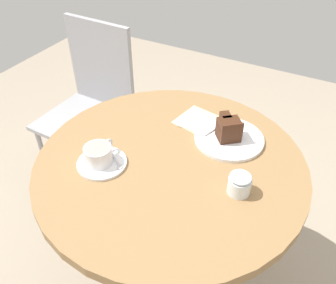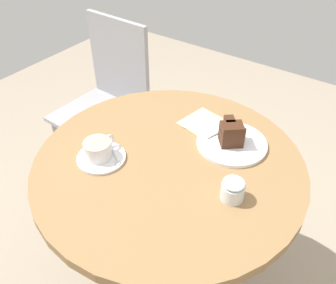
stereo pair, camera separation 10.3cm
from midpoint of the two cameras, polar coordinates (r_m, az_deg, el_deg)
The scene contains 11 objects.
ground_plane at distance 1.70m, azimuth 1.97°, elevation -21.76°, with size 4.40×4.40×0.01m, color gray.
cafe_table at distance 1.20m, azimuth 2.63°, elevation -7.16°, with size 0.85×0.85×0.73m.
saucer at distance 1.13m, azimuth -8.09°, elevation -2.61°, with size 0.15×0.15×0.01m.
coffee_cup at distance 1.11m, azimuth -8.54°, elevation -1.17°, with size 0.11×0.08×0.06m.
teaspoon at distance 1.12m, azimuth -5.82°, elevation -2.58°, with size 0.06×0.09×0.00m.
cake_plate at distance 1.20m, azimuth 12.62°, elevation -0.30°, with size 0.23×0.23×0.01m.
cake_slice at distance 1.18m, azimuth 12.58°, elevation 1.31°, with size 0.10×0.10×0.08m.
fork at distance 1.25m, azimuth 11.70°, elevation 2.06°, with size 0.14×0.06×0.00m.
napkin at distance 1.28m, azimuth 8.42°, elevation 2.81°, with size 0.17×0.17×0.00m.
cafe_chair at distance 1.81m, azimuth -7.79°, elevation 7.47°, with size 0.39×0.39×0.91m.
sugar_pot at distance 1.01m, azimuth 13.30°, elevation -7.52°, with size 0.07×0.07×0.07m.
Camera 2 is at (-0.68, -0.47, 1.49)m, focal length 38.00 mm.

